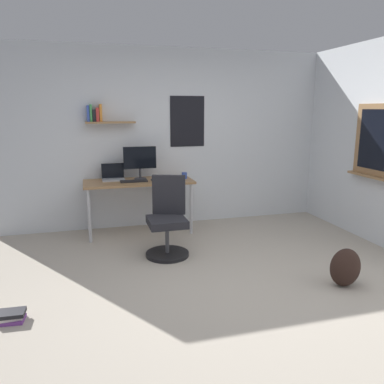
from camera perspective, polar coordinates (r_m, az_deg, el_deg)
The scene contains 11 objects.
ground_plane at distance 3.80m, azimuth 4.53°, elevation -14.84°, with size 5.20×5.20×0.00m, color #ADA393.
wall_back at distance 5.76m, azimuth -3.69°, elevation 8.02°, with size 5.00×0.30×2.60m.
desk at distance 5.38m, azimuth -7.96°, elevation 0.91°, with size 1.50×0.61×0.75m.
office_chair at distance 4.60m, azimuth -3.66°, elevation -4.45°, with size 0.53×0.55×0.95m.
laptop at distance 5.47m, azimuth -11.72°, elevation 2.35°, with size 0.31×0.21×0.23m.
monitor_primary at distance 5.43m, azimuth -7.81°, elevation 4.71°, with size 0.46×0.17×0.46m.
keyboard at distance 5.28m, azimuth -8.68°, elevation 1.62°, with size 0.37×0.13×0.02m, color black.
computer_mouse at distance 5.32m, azimuth -5.69°, elevation 1.85°, with size 0.10×0.06×0.03m, color #262628.
coffee_mug at distance 5.45m, azimuth -1.15°, elevation 2.48°, with size 0.08×0.08×0.09m, color #334CA5.
backpack at distance 4.14m, azimuth 21.96°, elevation -10.42°, with size 0.32×0.22×0.39m, color black.
book_stack_on_floor at distance 3.66m, azimuth -25.47°, elevation -16.45°, with size 0.23×0.18×0.09m.
Camera 1 is at (-1.18, -3.17, 1.73)m, focal length 35.63 mm.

